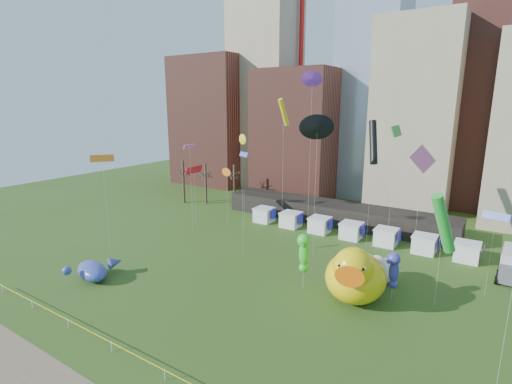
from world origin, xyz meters
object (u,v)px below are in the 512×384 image
Objects in this scene: small_duck at (381,269)px; seahorse_green at (304,250)px; seahorse_purple at (394,267)px; whale_inflatable at (94,270)px; big_duck at (355,275)px.

seahorse_green is at bearing -121.40° from small_duck.
seahorse_purple reaches higher than whale_inflatable.
whale_inflatable is at bearing -132.37° from small_duck.
seahorse_green reaches higher than seahorse_purple.
seahorse_green is at bearing 171.80° from big_duck.
small_duck is 0.73× the size of whale_inflatable.
small_duck is 9.33m from seahorse_green.
big_duck is at bearing -83.58° from small_duck.
small_duck is (1.00, 5.80, -1.36)m from big_duck.
seahorse_purple is at bearing -41.00° from small_duck.
small_duck is at bearing 28.95° from seahorse_green.
seahorse_green reaches higher than small_duck.
seahorse_green is (-6.56, -6.00, 2.83)m from small_duck.
whale_inflatable is (-27.41, -16.78, -0.52)m from small_duck.
whale_inflatable is (-20.85, -10.78, -3.35)m from seahorse_green.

